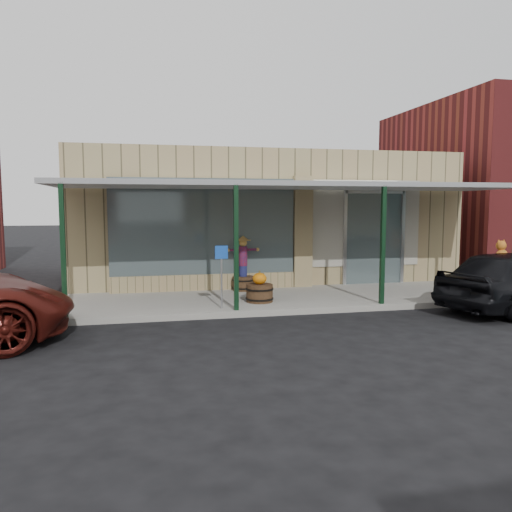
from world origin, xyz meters
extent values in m
plane|color=black|center=(0.00, 0.00, 0.00)|extent=(120.00, 120.00, 0.00)
cube|color=gray|center=(0.00, 3.60, 0.07)|extent=(40.00, 3.20, 0.15)
cube|color=#93845A|center=(0.00, 8.20, 2.10)|extent=(12.00, 6.00, 4.20)
cube|color=#4C5B5D|center=(-2.20, 5.05, 1.90)|extent=(5.20, 0.06, 2.80)
cube|color=#4C5B5D|center=(3.00, 5.18, 1.50)|extent=(1.80, 0.06, 2.80)
cube|color=#93845A|center=(0.70, 5.10, 1.70)|extent=(0.55, 0.30, 3.40)
cube|color=#93845A|center=(-2.20, 5.10, 0.35)|extent=(5.20, 0.30, 0.50)
cube|color=#9D9A8B|center=(0.00, 5.17, 2.00)|extent=(9.00, 0.02, 2.60)
cube|color=white|center=(0.00, 5.14, 3.20)|extent=(7.50, 0.03, 0.10)
cube|color=gray|center=(0.00, 3.60, 3.05)|extent=(12.00, 3.00, 0.12)
cube|color=black|center=(-5.50, 2.15, 1.55)|extent=(0.10, 0.10, 2.95)
cube|color=black|center=(-1.80, 2.15, 1.55)|extent=(0.10, 0.10, 2.95)
cube|color=black|center=(1.80, 2.15, 1.55)|extent=(0.10, 0.10, 2.95)
cylinder|color=#442D1B|center=(-1.14, 4.77, 0.35)|extent=(0.78, 0.78, 0.40)
cylinder|color=navy|center=(-1.14, 4.77, 0.70)|extent=(0.29, 0.29, 0.30)
cylinder|color=maroon|center=(-1.14, 4.77, 1.12)|extent=(0.31, 0.31, 0.55)
sphere|color=tan|center=(-1.14, 4.77, 1.50)|extent=(0.22, 0.22, 0.22)
cone|color=tan|center=(-1.14, 4.77, 1.63)|extent=(0.36, 0.36, 0.14)
cylinder|color=#442D1B|center=(-1.06, 3.00, 0.37)|extent=(0.72, 0.72, 0.44)
ellipsoid|color=orange|center=(-1.06, 3.00, 0.73)|extent=(0.35, 0.35, 0.29)
cylinder|color=#4C471E|center=(-1.06, 3.00, 0.90)|extent=(0.04, 0.04, 0.07)
cylinder|color=gray|center=(-2.10, 2.40, 0.73)|extent=(0.04, 0.04, 1.16)
cube|color=#184CB7|center=(-2.10, 2.40, 1.46)|extent=(0.30, 0.06, 0.30)
ellipsoid|color=orange|center=(5.22, 2.28, 1.18)|extent=(0.36, 0.30, 0.46)
sphere|color=orange|center=(5.22, 2.32, 1.50)|extent=(0.26, 0.26, 0.26)
cylinder|color=#1A7723|center=(5.22, 2.28, 1.36)|extent=(0.18, 0.18, 0.02)
camera|label=1|loc=(-3.75, -8.93, 2.53)|focal=35.00mm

